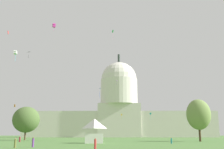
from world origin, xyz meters
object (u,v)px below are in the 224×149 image
kite_green_high (113,32)px  kite_gold_low (122,115)px  kite_red_mid (8,32)px  kite_black_high (29,53)px  tree_west_near (26,120)px  tree_east_far (199,115)px  capitol_building (119,110)px  kite_orange_low (15,106)px  person_red_aisle_center (95,144)px  kite_pink_low (108,105)px  event_tent (94,130)px  person_olive_near_tent (15,144)px  kite_blue_mid (99,90)px  person_maroon_front_right (20,139)px  person_purple_back_left (33,143)px  kite_white_mid (15,53)px  kite_turquoise_low (150,114)px  kite_violet_high (116,82)px  kite_lime_low (131,110)px  person_teal_lawn_far_right (171,141)px  kite_magenta_high (54,25)px

kite_green_high → kite_gold_low: bearing=171.1°
kite_red_mid → kite_black_high: bearing=52.5°
tree_west_near → tree_east_far: tree_east_far is taller
capitol_building → kite_green_high: (-3.72, -78.74, 30.72)m
kite_red_mid → kite_orange_low: size_ratio=0.77×
person_red_aisle_center → kite_pink_low: (-0.28, 73.04, 13.89)m
tree_west_near → kite_red_mid: size_ratio=14.33×
capitol_building → kite_green_high: 84.60m
event_tent → person_olive_near_tent: event_tent is taller
tree_west_near → person_olive_near_tent: tree_west_near is taller
tree_west_near → person_olive_near_tent: 60.97m
tree_east_far → kite_green_high: bearing=129.1°
kite_gold_low → capitol_building: bearing=-7.5°
tree_east_far → kite_black_high: 73.81m
event_tent → kite_blue_mid: bearing=89.9°
person_maroon_front_right → person_purple_back_left: bearing=-85.7°
kite_white_mid → kite_turquoise_low: bearing=-133.6°
kite_black_high → kite_violet_high: bearing=-99.8°
tree_east_far → person_olive_near_tent: (-44.11, -42.03, -7.79)m
kite_lime_low → kite_red_mid: kite_red_mid is taller
kite_pink_low → person_teal_lawn_far_right: bearing=133.2°
event_tent → person_olive_near_tent: 27.71m
tree_east_far → kite_magenta_high: bearing=-176.1°
kite_magenta_high → kite_red_mid: (-8.59, -16.34, -8.78)m
kite_black_high → kite_green_high: size_ratio=0.55×
event_tent → kite_red_mid: kite_red_mid is taller
tree_east_far → person_purple_back_left: bearing=-136.9°
tree_west_near → person_olive_near_tent: size_ratio=7.80×
capitol_building → person_purple_back_left: size_ratio=77.75×
event_tent → kite_white_mid: (-30.20, 19.76, 27.49)m
person_teal_lawn_far_right → person_red_aisle_center: bearing=162.4°
person_maroon_front_right → person_teal_lawn_far_right: 44.81m
person_red_aisle_center → kite_lime_low: bearing=65.0°
kite_blue_mid → kite_gold_low: 38.62m
tree_east_far → kite_lime_low: bearing=105.4°
kite_red_mid → kite_white_mid: 23.28m
tree_west_near → kite_green_high: 57.59m
kite_magenta_high → kite_lime_low: bearing=-48.4°
event_tent → kite_blue_mid: size_ratio=1.55×
kite_turquoise_low → kite_white_mid: bearing=121.0°
person_purple_back_left → kite_lime_low: (23.70, 105.08, 14.86)m
kite_turquoise_low → kite_red_mid: (-50.22, -94.31, 15.78)m
kite_blue_mid → kite_green_high: bearing=107.9°
person_teal_lawn_far_right → kite_green_high: size_ratio=0.32×
capitol_building → person_red_aisle_center: bearing=-92.0°
person_purple_back_left → kite_gold_low: kite_gold_low is taller
person_olive_near_tent → kite_orange_low: size_ratio=1.42×
capitol_building → kite_black_high: 100.67m
person_purple_back_left → kite_turquoise_low: kite_turquoise_low is taller
kite_lime_low → kite_red_mid: bearing=-140.8°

